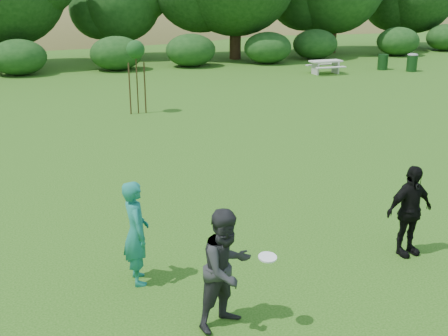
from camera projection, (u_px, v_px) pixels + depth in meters
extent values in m
plane|color=#19470C|center=(283.00, 278.00, 9.83)|extent=(120.00, 120.00, 0.00)
imported|color=#197468|center=(136.00, 233.00, 9.45)|extent=(0.44, 0.67, 1.83)
imported|color=#29292C|center=(226.00, 269.00, 8.21)|extent=(1.11, 1.00, 1.87)
imported|color=black|center=(409.00, 211.00, 10.45)|extent=(1.07, 0.52, 1.76)
cylinder|color=#133514|center=(383.00, 62.00, 33.22)|extent=(0.60, 0.60, 0.90)
cylinder|color=white|center=(268.00, 257.00, 8.00)|extent=(0.27, 0.27, 0.06)
cylinder|color=#3E2D18|center=(137.00, 82.00, 21.80)|extent=(0.05, 0.05, 2.50)
sphere|color=#19481A|center=(135.00, 49.00, 21.41)|extent=(0.70, 0.70, 0.70)
cylinder|color=#3C2B17|center=(130.00, 89.00, 21.78)|extent=(0.06, 0.06, 2.00)
cylinder|color=#3E2D18|center=(145.00, 88.00, 21.98)|extent=(0.06, 0.06, 2.00)
cube|color=silver|center=(326.00, 61.00, 31.60)|extent=(1.80, 0.75, 0.08)
cube|color=#ABA8A0|center=(315.00, 68.00, 31.50)|extent=(0.10, 0.70, 0.68)
cube|color=beige|center=(335.00, 67.00, 31.93)|extent=(0.10, 0.70, 0.68)
cube|color=beige|center=(331.00, 67.00, 31.15)|extent=(1.80, 0.28, 0.06)
cube|color=#B6B2A8|center=(320.00, 65.00, 32.22)|extent=(1.80, 0.28, 0.06)
cylinder|color=#143715|center=(412.00, 64.00, 32.58)|extent=(0.60, 0.60, 0.90)
ellipsoid|color=gray|center=(413.00, 55.00, 32.42)|extent=(0.60, 0.60, 0.20)
ellipsoid|color=olive|center=(191.00, 116.00, 85.03)|extent=(100.00, 64.00, 52.00)
ellipsoid|color=olive|center=(11.00, 102.00, 62.29)|extent=(80.00, 50.00, 28.00)
ellipsoid|color=olive|center=(287.00, 73.00, 75.20)|extent=(60.00, 44.00, 24.00)
cylinder|color=#3A2616|center=(14.00, 44.00, 33.92)|extent=(0.68, 0.68, 2.80)
cylinder|color=#3A2616|center=(123.00, 41.00, 38.08)|extent=(0.60, 0.60, 2.27)
sphere|color=#194214|center=(121.00, 2.00, 37.27)|extent=(5.22, 5.22, 5.22)
cylinder|color=#3A2616|center=(235.00, 34.00, 37.54)|extent=(0.76, 0.76, 3.32)
cylinder|color=#3A2616|center=(332.00, 32.00, 41.10)|extent=(0.71, 0.71, 2.97)
cylinder|color=#3A2616|center=(413.00, 31.00, 44.70)|extent=(0.62, 0.62, 2.45)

